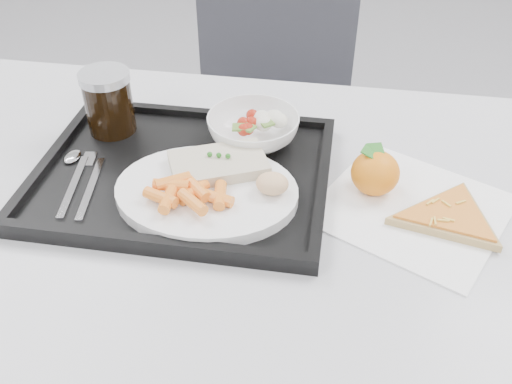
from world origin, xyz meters
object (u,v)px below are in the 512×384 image
(table, at_px, (238,237))
(dinner_plate, at_px, (207,192))
(chair, at_px, (269,103))
(cola_glass, at_px, (108,101))
(pizza_slice, at_px, (449,216))
(tray, at_px, (184,174))
(salad_bowl, at_px, (253,129))
(tangerine, at_px, (375,173))

(table, height_order, dinner_plate, dinner_plate)
(chair, distance_m, cola_glass, 0.63)
(table, relative_size, pizza_slice, 5.24)
(chair, bearing_deg, pizza_slice, -61.91)
(dinner_plate, bearing_deg, tray, 131.97)
(salad_bowl, relative_size, tangerine, 1.83)
(pizza_slice, bearing_deg, tray, 174.62)
(table, bearing_deg, pizza_slice, 2.05)
(table, distance_m, pizza_slice, 0.32)
(cola_glass, xyz_separation_m, pizza_slice, (0.55, -0.14, -0.06))
(table, relative_size, dinner_plate, 4.44)
(table, distance_m, cola_glass, 0.32)
(chair, height_order, tangerine, chair)
(tray, bearing_deg, tangerine, 3.30)
(chair, xyz_separation_m, salad_bowl, (0.05, -0.52, 0.25))
(pizza_slice, bearing_deg, dinner_plate, -177.00)
(dinner_plate, bearing_deg, table, 9.72)
(dinner_plate, distance_m, tangerine, 0.25)
(pizza_slice, bearing_deg, cola_glass, 166.12)
(chair, height_order, salad_bowl, chair)
(tray, xyz_separation_m, cola_glass, (-0.15, 0.10, 0.06))
(chair, relative_size, tangerine, 11.20)
(dinner_plate, relative_size, pizza_slice, 1.18)
(dinner_plate, xyz_separation_m, pizza_slice, (0.35, 0.02, -0.01))
(chair, bearing_deg, salad_bowl, -85.01)
(table, relative_size, chair, 1.29)
(tangerine, distance_m, pizza_slice, 0.12)
(tangerine, relative_size, pizza_slice, 0.36)
(tray, xyz_separation_m, pizza_slice, (0.40, -0.04, 0.00))
(cola_glass, xyz_separation_m, tangerine, (0.44, -0.08, -0.04))
(salad_bowl, distance_m, tangerine, 0.22)
(table, relative_size, cola_glass, 11.11)
(dinner_plate, xyz_separation_m, cola_glass, (-0.20, 0.15, 0.05))
(chair, relative_size, pizza_slice, 4.06)
(table, xyz_separation_m, cola_glass, (-0.24, 0.15, 0.14))
(dinner_plate, xyz_separation_m, tangerine, (0.24, 0.07, 0.01))
(cola_glass, bearing_deg, chair, 69.27)
(chair, bearing_deg, tangerine, -68.00)
(chair, height_order, dinner_plate, chair)
(dinner_plate, relative_size, tangerine, 3.25)
(tray, height_order, tangerine, tangerine)
(pizza_slice, bearing_deg, tangerine, 153.15)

